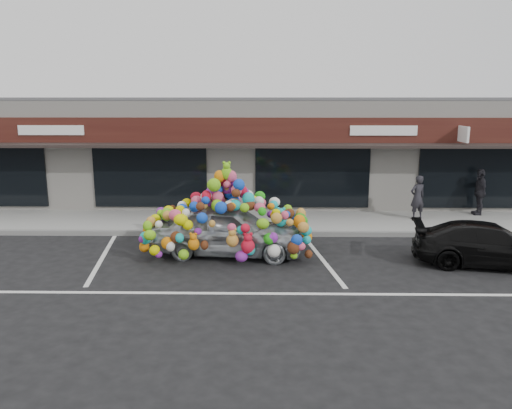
{
  "coord_description": "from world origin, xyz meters",
  "views": [
    {
      "loc": [
        1.22,
        -12.77,
        4.26
      ],
      "look_at": [
        0.99,
        1.4,
        1.25
      ],
      "focal_mm": 35.0,
      "sensor_mm": 36.0,
      "label": 1
    }
  ],
  "objects_px": {
    "black_sedan": "(489,245)",
    "pedestrian_a": "(417,197)",
    "toy_car": "(228,224)",
    "pedestrian_c": "(479,192)"
  },
  "relations": [
    {
      "from": "toy_car",
      "to": "black_sedan",
      "type": "bearing_deg",
      "value": -91.13
    },
    {
      "from": "toy_car",
      "to": "black_sedan",
      "type": "height_order",
      "value": "toy_car"
    },
    {
      "from": "pedestrian_c",
      "to": "black_sedan",
      "type": "bearing_deg",
      "value": -15.98
    },
    {
      "from": "black_sedan",
      "to": "pedestrian_c",
      "type": "height_order",
      "value": "pedestrian_c"
    },
    {
      "from": "black_sedan",
      "to": "pedestrian_a",
      "type": "height_order",
      "value": "pedestrian_a"
    },
    {
      "from": "toy_car",
      "to": "black_sedan",
      "type": "xyz_separation_m",
      "value": [
        6.84,
        -0.83,
        -0.32
      ]
    },
    {
      "from": "pedestrian_c",
      "to": "pedestrian_a",
      "type": "bearing_deg",
      "value": -69.27
    },
    {
      "from": "black_sedan",
      "to": "pedestrian_a",
      "type": "distance_m",
      "value": 4.57
    },
    {
      "from": "toy_car",
      "to": "pedestrian_a",
      "type": "bearing_deg",
      "value": -53.9
    },
    {
      "from": "pedestrian_a",
      "to": "pedestrian_c",
      "type": "relative_size",
      "value": 0.92
    }
  ]
}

